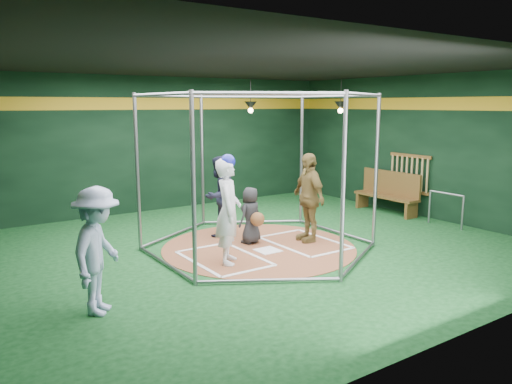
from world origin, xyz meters
TOP-DOWN VIEW (x-y plane):
  - room_shell at (0.00, 0.01)m, footprint 10.10×9.10m
  - clay_disc at (0.00, 0.00)m, footprint 3.80×3.80m
  - home_plate at (0.00, -0.30)m, footprint 0.43×0.43m
  - batter_box_left at (-0.95, -0.25)m, footprint 1.17×1.77m
  - batter_box_right at (0.95, -0.25)m, footprint 1.17×1.77m
  - batting_cage at (-0.00, -0.00)m, footprint 4.05×4.67m
  - bat_rack at (4.93, 0.40)m, footprint 0.07×1.25m
  - pendant_lamp_near at (2.20, 3.60)m, footprint 0.34×0.34m
  - pendant_lamp_far at (4.00, 2.00)m, footprint 0.34×0.34m
  - batter_figure at (-0.99, -0.49)m, footprint 0.75×0.81m
  - visitor_leopard at (1.11, -0.16)m, footprint 0.61×1.12m
  - catcher_figure at (0.04, 0.33)m, footprint 0.64×0.65m
  - umpire at (-0.19, 1.22)m, footprint 1.02×0.93m
  - bystander_blue at (-3.53, -1.35)m, footprint 1.20×1.28m
  - dugout_bench at (4.63, 0.80)m, footprint 0.43×1.85m
  - steel_railing at (4.55, -0.98)m, footprint 0.05×0.92m

SIDE VIEW (x-z plane):
  - clay_disc at x=0.00m, z-range 0.00..0.01m
  - batter_box_left at x=-0.95m, z-range 0.01..0.02m
  - batter_box_right at x=0.95m, z-range 0.01..0.02m
  - home_plate at x=0.00m, z-range 0.01..0.02m
  - steel_railing at x=4.55m, z-range 0.13..0.93m
  - dugout_bench at x=4.63m, z-range 0.01..1.09m
  - catcher_figure at x=0.04m, z-range 0.01..1.15m
  - umpire at x=-0.19m, z-range 0.01..1.72m
  - bystander_blue at x=-3.53m, z-range 0.00..1.73m
  - visitor_leopard at x=1.11m, z-range 0.01..1.83m
  - batter_figure at x=-0.99m, z-range 0.00..1.94m
  - bat_rack at x=4.93m, z-range 0.56..1.54m
  - batting_cage at x=0.00m, z-range 0.00..3.00m
  - room_shell at x=0.00m, z-range -0.01..3.52m
  - pendant_lamp_near at x=2.20m, z-range 2.29..3.19m
  - pendant_lamp_far at x=4.00m, z-range 2.29..3.19m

